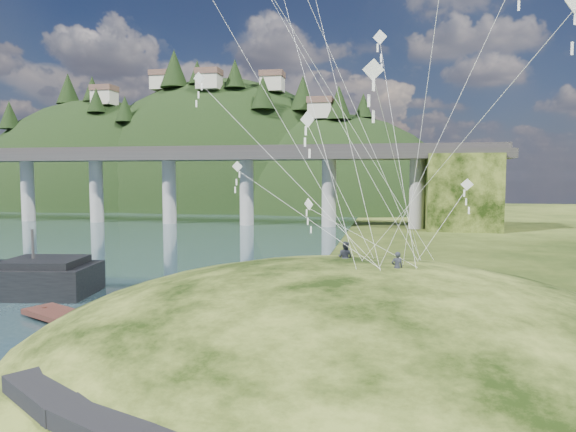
# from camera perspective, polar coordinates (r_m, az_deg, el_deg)

# --- Properties ---
(ground) EXTENTS (320.00, 320.00, 0.00)m
(ground) POSITION_cam_1_polar(r_m,az_deg,el_deg) (26.47, -11.53, -16.19)
(ground) COLOR black
(ground) RESTS_ON ground
(grass_hill) EXTENTS (36.00, 32.00, 13.00)m
(grass_hill) POSITION_cam_1_polar(r_m,az_deg,el_deg) (27.12, 7.06, -19.03)
(grass_hill) COLOR black
(grass_hill) RESTS_ON ground
(bridge) EXTENTS (160.00, 11.00, 15.00)m
(bridge) POSITION_cam_1_polar(r_m,az_deg,el_deg) (99.66, -10.16, 4.65)
(bridge) COLOR #2D2B2B
(bridge) RESTS_ON ground
(far_ridge) EXTENTS (153.00, 70.00, 94.50)m
(far_ridge) POSITION_cam_1_polar(r_m,az_deg,el_deg) (155.36, -8.99, -1.75)
(far_ridge) COLOR black
(far_ridge) RESTS_ON ground
(wooden_dock) EXTENTS (13.33, 7.71, 0.98)m
(wooden_dock) POSITION_cam_1_polar(r_m,az_deg,el_deg) (33.12, -20.46, -11.34)
(wooden_dock) COLOR #341A15
(wooden_dock) RESTS_ON ground
(kite_flyers) EXTENTS (3.54, 3.52, 1.76)m
(kite_flyers) POSITION_cam_1_polar(r_m,az_deg,el_deg) (27.12, 7.58, -3.05)
(kite_flyers) COLOR #262933
(kite_flyers) RESTS_ON ground
(kite_swarm) EXTENTS (17.45, 15.95, 21.62)m
(kite_swarm) POSITION_cam_1_polar(r_m,az_deg,el_deg) (28.26, 2.37, 22.07)
(kite_swarm) COLOR white
(kite_swarm) RESTS_ON ground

